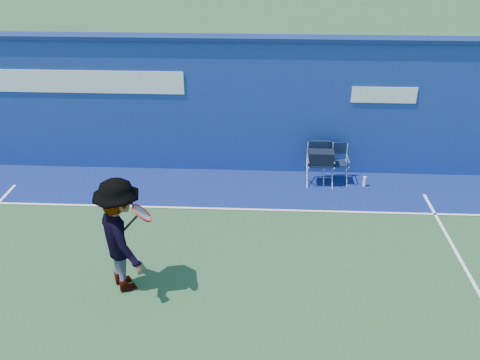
{
  "coord_description": "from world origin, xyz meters",
  "views": [
    {
      "loc": [
        1.0,
        -5.71,
        5.35
      ],
      "look_at": [
        0.6,
        2.6,
        1.0
      ],
      "focal_mm": 38.0,
      "sensor_mm": 36.0,
      "label": 1
    }
  ],
  "objects_px": {
    "directors_chair_left": "(320,167)",
    "tennis_player": "(121,236)",
    "directors_chair_right": "(335,171)",
    "water_bottle": "(364,182)"
  },
  "relations": [
    {
      "from": "tennis_player",
      "to": "directors_chair_left",
      "type": "bearing_deg",
      "value": 47.2
    },
    {
      "from": "directors_chair_left",
      "to": "water_bottle",
      "type": "bearing_deg",
      "value": -5.37
    },
    {
      "from": "directors_chair_right",
      "to": "tennis_player",
      "type": "bearing_deg",
      "value": -134.74
    },
    {
      "from": "tennis_player",
      "to": "directors_chair_right",
      "type": "bearing_deg",
      "value": 45.26
    },
    {
      "from": "directors_chair_right",
      "to": "water_bottle",
      "type": "xyz_separation_m",
      "value": [
        0.64,
        -0.21,
        -0.15
      ]
    },
    {
      "from": "directors_chair_right",
      "to": "water_bottle",
      "type": "relative_size",
      "value": 3.68
    },
    {
      "from": "directors_chair_left",
      "to": "tennis_player",
      "type": "bearing_deg",
      "value": -132.8
    },
    {
      "from": "directors_chair_left",
      "to": "water_bottle",
      "type": "xyz_separation_m",
      "value": [
        0.99,
        -0.09,
        -0.28
      ]
    },
    {
      "from": "water_bottle",
      "to": "directors_chair_right",
      "type": "bearing_deg",
      "value": 161.83
    },
    {
      "from": "directors_chair_left",
      "to": "directors_chair_right",
      "type": "distance_m",
      "value": 0.4
    }
  ]
}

